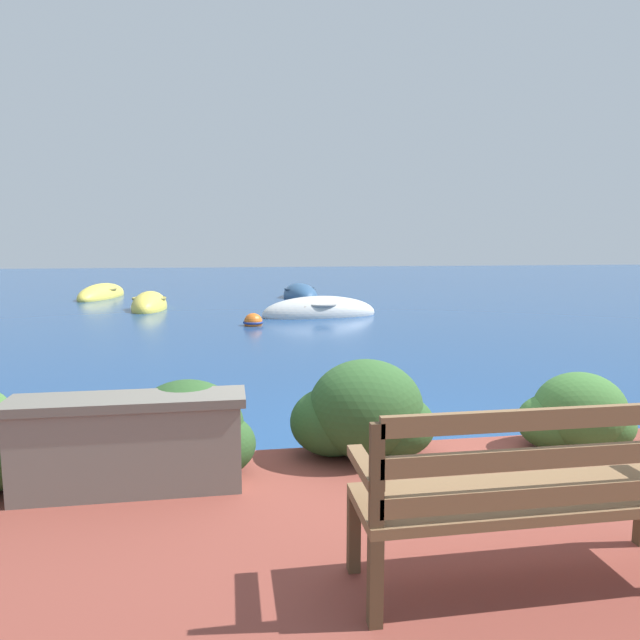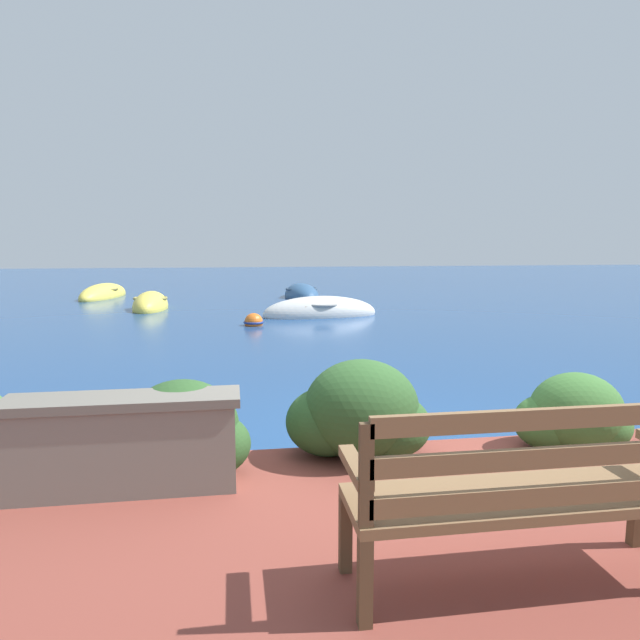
# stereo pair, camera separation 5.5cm
# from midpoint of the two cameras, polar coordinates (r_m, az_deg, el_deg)

# --- Properties ---
(ground_plane) EXTENTS (80.00, 80.00, 0.00)m
(ground_plane) POSITION_cam_midpoint_polar(r_m,az_deg,el_deg) (4.88, 6.16, -14.57)
(ground_plane) COLOR navy
(park_bench) EXTENTS (1.67, 0.48, 0.93)m
(park_bench) POSITION_cam_midpoint_polar(r_m,az_deg,el_deg) (2.94, 20.38, -15.67)
(park_bench) COLOR brown
(park_bench) RESTS_ON patio_terrace
(stone_wall) EXTENTS (1.52, 0.39, 0.64)m
(stone_wall) POSITION_cam_midpoint_polar(r_m,az_deg,el_deg) (4.03, -18.61, -11.58)
(stone_wall) COLOR slate
(stone_wall) RESTS_ON patio_terrace
(hedge_clump_left) EXTENTS (1.00, 0.72, 0.68)m
(hedge_clump_left) POSITION_cam_midpoint_polar(r_m,az_deg,el_deg) (4.20, -13.44, -11.01)
(hedge_clump_left) COLOR #284C23
(hedge_clump_left) RESTS_ON patio_terrace
(hedge_clump_centre) EXTENTS (1.10, 0.80, 0.75)m
(hedge_clump_centre) POSITION_cam_midpoint_polar(r_m,az_deg,el_deg) (4.43, 4.29, -9.40)
(hedge_clump_centre) COLOR #284C23
(hedge_clump_centre) RESTS_ON patio_terrace
(hedge_clump_right) EXTENTS (0.91, 0.66, 0.62)m
(hedge_clump_right) POSITION_cam_midpoint_polar(r_m,az_deg,el_deg) (5.00, 24.33, -8.78)
(hedge_clump_right) COLOR #38662D
(hedge_clump_right) RESTS_ON patio_terrace
(rowboat_nearest) EXTENTS (3.05, 1.37, 0.90)m
(rowboat_nearest) POSITION_cam_midpoint_polar(r_m,az_deg,el_deg) (14.50, 0.12, 0.68)
(rowboat_nearest) COLOR silver
(rowboat_nearest) RESTS_ON ground_plane
(rowboat_mid) EXTENTS (0.99, 2.30, 0.88)m
(rowboat_mid) POSITION_cam_midpoint_polar(r_m,az_deg,el_deg) (16.72, -16.49, 1.30)
(rowboat_mid) COLOR #DBC64C
(rowboat_mid) RESTS_ON ground_plane
(rowboat_far) EXTENTS (1.26, 2.57, 0.86)m
(rowboat_far) POSITION_cam_midpoint_polar(r_m,az_deg,el_deg) (19.37, -1.78, 2.45)
(rowboat_far) COLOR #2D517A
(rowboat_far) RESTS_ON ground_plane
(rowboat_outer) EXTENTS (1.54, 3.36, 0.84)m
(rowboat_outer) POSITION_cam_midpoint_polar(r_m,az_deg,el_deg) (20.84, -20.78, 2.31)
(rowboat_outer) COLOR #DBC64C
(rowboat_outer) RESTS_ON ground_plane
(mooring_buoy) EXTENTS (0.46, 0.46, 0.42)m
(mooring_buoy) POSITION_cam_midpoint_polar(r_m,az_deg,el_deg) (12.93, -6.53, -0.23)
(mooring_buoy) COLOR orange
(mooring_buoy) RESTS_ON ground_plane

